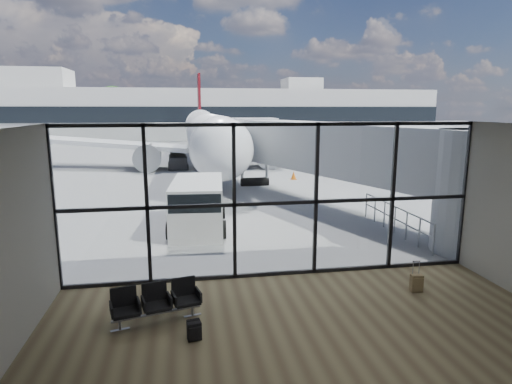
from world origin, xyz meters
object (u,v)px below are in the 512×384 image
object	(u,v)px
backpack	(194,331)
belt_loader	(178,161)
airliner	(206,134)
seating_row	(156,301)
suitcase	(417,283)
service_van	(198,205)

from	to	relation	value
backpack	belt_loader	xyz separation A→B (m)	(-0.57, 27.35, 0.40)
backpack	airliner	world-z (taller)	airliner
seating_row	suitcase	xyz separation A→B (m)	(6.83, 0.45, -0.24)
suitcase	service_van	size ratio (longest dim) A/B	0.18
service_van	airliner	bearing A→B (deg)	90.36
airliner	service_van	world-z (taller)	airliner
backpack	belt_loader	world-z (taller)	belt_loader
backpack	seating_row	bearing A→B (deg)	119.52
service_van	backpack	bearing A→B (deg)	-88.03
airliner	seating_row	bearing A→B (deg)	-95.46
seating_row	belt_loader	size ratio (longest dim) A/B	0.51
suitcase	airliner	size ratio (longest dim) A/B	0.02
backpack	service_van	distance (m)	8.73
service_van	belt_loader	bearing A→B (deg)	97.61
suitcase	belt_loader	bearing A→B (deg)	109.56
suitcase	service_van	bearing A→B (deg)	133.06
seating_row	suitcase	distance (m)	6.85
airliner	service_van	xyz separation A→B (m)	(-1.53, -20.58, -1.70)
seating_row	airliner	bearing A→B (deg)	70.21
airliner	belt_loader	distance (m)	3.79
backpack	suitcase	size ratio (longest dim) A/B	0.52
seating_row	belt_loader	distance (m)	26.34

